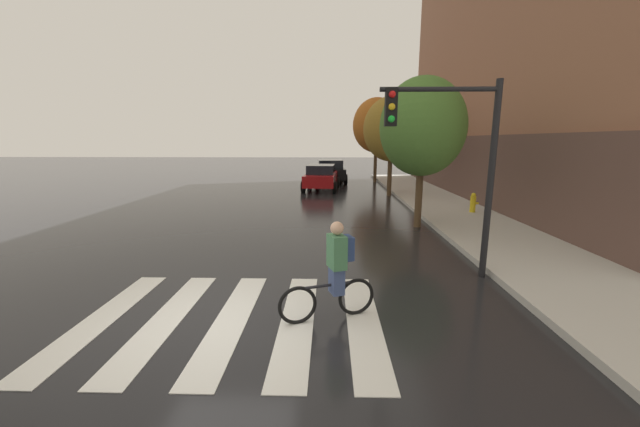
# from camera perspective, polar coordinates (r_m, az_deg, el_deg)

# --- Properties ---
(ground_plane) EXTENTS (120.00, 120.00, 0.00)m
(ground_plane) POSITION_cam_1_polar(r_m,az_deg,el_deg) (6.63, -16.09, -15.75)
(ground_plane) COLOR black
(crosswalk_stripes) EXTENTS (5.00, 3.69, 0.01)m
(crosswalk_stripes) POSITION_cam_1_polar(r_m,az_deg,el_deg) (6.56, -13.72, -15.90)
(crosswalk_stripes) COLOR silver
(crosswalk_stripes) RESTS_ON ground
(sedan_mid) EXTENTS (2.33, 4.54, 1.53)m
(sedan_mid) POSITION_cam_1_polar(r_m,az_deg,el_deg) (22.35, 0.20, 5.81)
(sedan_mid) COLOR maroon
(sedan_mid) RESTS_ON ground
(sedan_far) EXTENTS (2.42, 4.78, 1.61)m
(sedan_far) POSITION_cam_1_polar(r_m,az_deg,el_deg) (26.52, 1.59, 6.79)
(sedan_far) COLOR black
(sedan_far) RESTS_ON ground
(cyclist) EXTENTS (1.63, 0.64, 1.69)m
(cyclist) POSITION_cam_1_polar(r_m,az_deg,el_deg) (6.11, 2.35, -9.07)
(cyclist) COLOR black
(cyclist) RESTS_ON ground
(traffic_light_near) EXTENTS (2.47, 0.28, 4.20)m
(traffic_light_near) POSITION_cam_1_polar(r_m,az_deg,el_deg) (8.14, 20.32, 9.89)
(traffic_light_near) COLOR black
(traffic_light_near) RESTS_ON ground
(fire_hydrant) EXTENTS (0.33, 0.22, 0.78)m
(fire_hydrant) POSITION_cam_1_polar(r_m,az_deg,el_deg) (15.75, 22.98, 1.58)
(fire_hydrant) COLOR gold
(fire_hydrant) RESTS_ON sidewalk
(street_tree_near) EXTENTS (2.85, 2.85, 5.06)m
(street_tree_near) POSITION_cam_1_polar(r_m,az_deg,el_deg) (12.87, 15.85, 12.95)
(street_tree_near) COLOR #4C3823
(street_tree_near) RESTS_ON ground
(street_tree_mid) EXTENTS (2.97, 2.97, 5.29)m
(street_tree_mid) POSITION_cam_1_polar(r_m,az_deg,el_deg) (20.09, 11.18, 12.90)
(street_tree_mid) COLOR #4C3823
(street_tree_mid) RESTS_ON ground
(street_tree_far) EXTENTS (3.36, 3.36, 5.98)m
(street_tree_far) POSITION_cam_1_polar(r_m,az_deg,el_deg) (26.88, 8.88, 13.56)
(street_tree_far) COLOR #4C3823
(street_tree_far) RESTS_ON ground
(corner_building) EXTENTS (15.33, 23.09, 15.09)m
(corner_building) POSITION_cam_1_polar(r_m,az_deg,el_deg) (23.99, 41.22, 19.60)
(corner_building) COLOR brown
(corner_building) RESTS_ON ground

